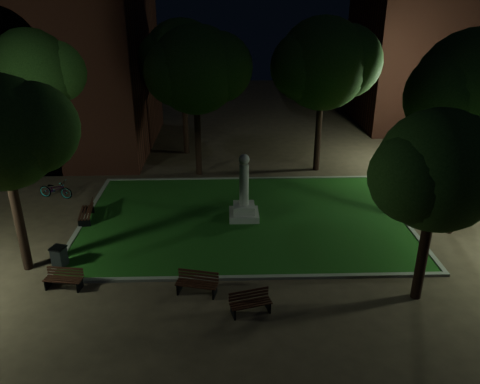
# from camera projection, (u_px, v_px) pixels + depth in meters

# --- Properties ---
(ground) EXTENTS (80.00, 80.00, 0.00)m
(ground) POSITION_uv_depth(u_px,v_px,m) (246.00, 239.00, 20.62)
(ground) COLOR brown
(lawn) EXTENTS (15.00, 10.00, 0.08)m
(lawn) POSITION_uv_depth(u_px,v_px,m) (244.00, 218.00, 22.44)
(lawn) COLOR #1C4D16
(lawn) RESTS_ON ground
(lawn_kerb) EXTENTS (15.40, 10.40, 0.12)m
(lawn_kerb) POSITION_uv_depth(u_px,v_px,m) (244.00, 218.00, 22.44)
(lawn_kerb) COLOR slate
(lawn_kerb) RESTS_ON ground
(monument) EXTENTS (1.40, 1.40, 3.20)m
(monument) POSITION_uv_depth(u_px,v_px,m) (244.00, 201.00, 22.08)
(monument) COLOR gray
(monument) RESTS_ON lawn
(building_far) EXTENTS (16.00, 10.00, 12.00)m
(building_far) POSITION_uv_depth(u_px,v_px,m) (462.00, 47.00, 37.13)
(building_far) COLOR #4A2018
(building_far) RESTS_ON ground
(tree_west) EXTENTS (5.05, 4.12, 7.58)m
(tree_west) POSITION_uv_depth(u_px,v_px,m) (3.00, 133.00, 16.30)
(tree_west) COLOR black
(tree_west) RESTS_ON ground
(tree_north_wl) EXTENTS (5.98, 4.88, 8.54)m
(tree_north_wl) POSITION_uv_depth(u_px,v_px,m) (197.00, 70.00, 25.61)
(tree_north_wl) COLOR black
(tree_north_wl) RESTS_ON ground
(tree_north_er) EXTENTS (6.39, 5.21, 8.93)m
(tree_north_er) POSITION_uv_depth(u_px,v_px,m) (325.00, 64.00, 26.22)
(tree_north_er) COLOR black
(tree_north_er) RESTS_ON ground
(tree_east) EXTENTS (6.27, 5.12, 8.87)m
(tree_east) POSITION_uv_depth(u_px,v_px,m) (479.00, 93.00, 18.76)
(tree_east) COLOR black
(tree_east) RESTS_ON ground
(tree_se) EXTENTS (4.88, 3.98, 6.82)m
(tree_se) POSITION_uv_depth(u_px,v_px,m) (441.00, 171.00, 14.84)
(tree_se) COLOR black
(tree_se) RESTS_ON ground
(tree_nw) EXTENTS (6.47, 5.28, 8.62)m
(tree_nw) POSITION_uv_depth(u_px,v_px,m) (42.00, 70.00, 26.29)
(tree_nw) COLOR black
(tree_nw) RESTS_ON ground
(tree_far_north) EXTENTS (6.04, 4.93, 8.63)m
(tree_far_north) POSITION_uv_depth(u_px,v_px,m) (184.00, 59.00, 29.24)
(tree_far_north) COLOR black
(tree_far_north) RESTS_ON ground
(lamppost_nw) EXTENTS (1.18, 0.28, 4.48)m
(lamppost_nw) POSITION_uv_depth(u_px,v_px,m) (34.00, 115.00, 28.60)
(lamppost_nw) COLOR black
(lamppost_nw) RESTS_ON ground
(lamppost_ne) EXTENTS (1.18, 0.28, 4.71)m
(lamppost_ne) POSITION_uv_depth(u_px,v_px,m) (415.00, 114.00, 28.21)
(lamppost_ne) COLOR black
(lamppost_ne) RESTS_ON ground
(bench_near_left) EXTENTS (1.59, 0.86, 0.83)m
(bench_near_left) POSITION_uv_depth(u_px,v_px,m) (197.00, 284.00, 16.82)
(bench_near_left) COLOR black
(bench_near_left) RESTS_ON ground
(bench_near_right) EXTENTS (1.50, 0.85, 0.78)m
(bench_near_right) POSITION_uv_depth(u_px,v_px,m) (250.00, 303.00, 15.81)
(bench_near_right) COLOR black
(bench_near_right) RESTS_ON ground
(bench_west_near) EXTENTS (1.45, 0.68, 0.76)m
(bench_west_near) POSITION_uv_depth(u_px,v_px,m) (64.00, 279.00, 17.13)
(bench_west_near) COLOR black
(bench_west_near) RESTS_ON ground
(bench_left_side) EXTENTS (0.79, 1.68, 0.89)m
(bench_left_side) POSITION_uv_depth(u_px,v_px,m) (87.00, 213.00, 22.08)
(bench_left_side) COLOR black
(bench_left_side) RESTS_ON ground
(bench_right_side) EXTENTS (1.17, 1.83, 0.95)m
(bench_right_side) POSITION_uv_depth(u_px,v_px,m) (452.00, 209.00, 22.42)
(bench_right_side) COLOR black
(bench_right_side) RESTS_ON ground
(trash_bin) EXTENTS (0.66, 0.66, 0.90)m
(trash_bin) POSITION_uv_depth(u_px,v_px,m) (59.00, 257.00, 18.37)
(trash_bin) COLOR black
(trash_bin) RESTS_ON ground
(bicycle) EXTENTS (1.96, 1.05, 0.98)m
(bicycle) POSITION_uv_depth(u_px,v_px,m) (55.00, 189.00, 24.59)
(bicycle) COLOR black
(bicycle) RESTS_ON ground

